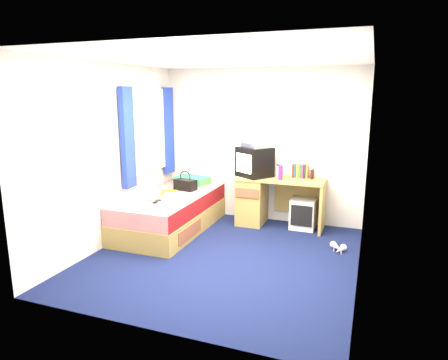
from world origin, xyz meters
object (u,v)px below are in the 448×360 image
(magazine, at_px, (169,192))
(colour_swatch_fan, at_px, (159,202))
(remote_control, at_px, (157,201))
(crt_tv, at_px, (254,162))
(towel, at_px, (175,198))
(vcr, at_px, (255,145))
(desk, at_px, (263,199))
(pillow, at_px, (192,180))
(storage_cube, at_px, (303,214))
(picture_frame, at_px, (312,174))
(white_heels, at_px, (338,248))
(pink_water_bottle, at_px, (280,173))
(bed, at_px, (171,212))
(handbag, at_px, (185,184))
(aerosol_can, at_px, (278,172))
(water_bottle, at_px, (149,198))

(magazine, distance_m, colour_swatch_fan, 0.56)
(remote_control, bearing_deg, crt_tv, 43.79)
(towel, distance_m, magazine, 0.56)
(vcr, bearing_deg, colour_swatch_fan, -89.98)
(remote_control, bearing_deg, desk, 39.96)
(pillow, relative_size, storage_cube, 1.16)
(picture_frame, height_order, white_heels, picture_frame)
(desk, distance_m, pink_water_bottle, 0.54)
(desk, distance_m, storage_cube, 0.65)
(bed, relative_size, handbag, 5.56)
(magazine, height_order, colour_swatch_fan, magazine)
(bed, bearing_deg, pink_water_bottle, 22.88)
(towel, distance_m, white_heels, 2.27)
(towel, height_order, white_heels, towel)
(vcr, bearing_deg, towel, -86.30)
(vcr, bearing_deg, picture_frame, 49.40)
(desk, height_order, storage_cube, desk)
(crt_tv, bearing_deg, pillow, -148.34)
(aerosol_can, bearing_deg, bed, -151.01)
(storage_cube, bearing_deg, colour_swatch_fan, -144.85)
(pillow, xyz_separation_m, crt_tv, (1.08, -0.04, 0.38))
(remote_control, bearing_deg, water_bottle, 161.86)
(vcr, height_order, handbag, vcr)
(vcr, bearing_deg, aerosol_can, 48.94)
(storage_cube, distance_m, aerosol_can, 0.74)
(storage_cube, bearing_deg, aerosol_can, 176.48)
(crt_tv, height_order, picture_frame, crt_tv)
(desk, bearing_deg, aerosol_can, 14.94)
(pillow, distance_m, desk, 1.24)
(storage_cube, distance_m, handbag, 1.86)
(pillow, xyz_separation_m, aerosol_can, (1.43, 0.01, 0.24))
(bed, bearing_deg, vcr, 34.57)
(towel, bearing_deg, picture_frame, 35.87)
(picture_frame, relative_size, magazine, 0.50)
(bed, height_order, magazine, magazine)
(bed, relative_size, vcr, 5.19)
(aerosol_can, bearing_deg, white_heels, -38.71)
(crt_tv, distance_m, towel, 1.41)
(pillow, bearing_deg, crt_tv, -2.34)
(bed, distance_m, white_heels, 2.45)
(towel, distance_m, remote_control, 0.26)
(white_heels, bearing_deg, water_bottle, -171.36)
(pillow, distance_m, magazine, 0.69)
(storage_cube, height_order, white_heels, storage_cube)
(vcr, distance_m, handbag, 1.23)
(magazine, bearing_deg, pink_water_bottle, 18.78)
(pillow, relative_size, handbag, 1.47)
(bed, bearing_deg, remote_control, -87.02)
(remote_control, bearing_deg, bed, 88.48)
(aerosol_can, distance_m, remote_control, 1.89)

